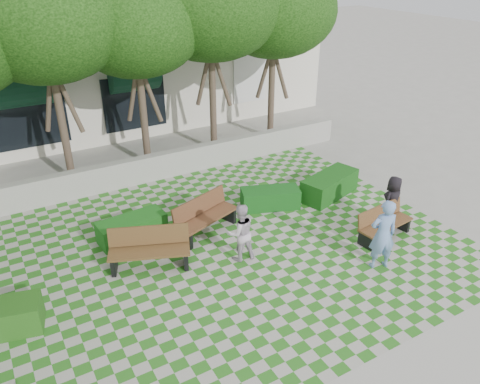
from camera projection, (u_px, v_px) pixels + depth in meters
ground at (252, 269)px, 11.85m from camera, size 90.00×90.00×0.00m
lawn at (233, 249)px, 12.62m from camera, size 12.00×12.00×0.00m
retaining_wall at (161, 166)px, 16.41m from camera, size 15.00×0.36×0.90m
bench_east at (384, 223)px, 12.99m from camera, size 1.80×0.77×0.92m
bench_mid at (205, 216)px, 13.19m from camera, size 2.10×1.30×1.05m
bench_west at (149, 249)px, 11.74m from camera, size 2.12×1.37×1.06m
hedge_east at (329, 186)px, 15.20m from camera, size 2.28×1.42×0.74m
hedge_midright at (270, 198)px, 14.55m from camera, size 1.92×1.30×0.63m
hedge_midleft at (132, 228)px, 12.96m from camera, size 1.93×0.92×0.65m
person_blue at (383, 234)px, 11.54m from camera, size 0.81×0.66×1.91m
person_dark at (392, 201)px, 13.47m from camera, size 0.82×0.62×1.51m
person_white at (240, 233)px, 11.92m from camera, size 0.84×0.69×1.58m
tree_row at (89, 30)px, 13.20m from camera, size 17.70×13.40×7.41m
building at (114, 61)px, 21.91m from camera, size 18.00×8.92×5.15m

